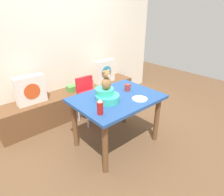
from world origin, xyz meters
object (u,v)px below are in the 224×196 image
(infant_seat_teal, at_px, (106,96))
(dinner_plate_near, at_px, (140,99))
(coffee_mug, at_px, (127,87))
(highchair, at_px, (89,94))
(teddy_bear, at_px, (106,80))
(ketchup_bottle, at_px, (100,107))
(book_stack, at_px, (73,88))
(dining_table, at_px, (117,105))
(pillow_floral_right, at_px, (104,71))
(pillow_floral_left, at_px, (30,90))
(cell_phone, at_px, (103,92))

(infant_seat_teal, relative_size, dinner_plate_near, 1.65)
(infant_seat_teal, distance_m, coffee_mug, 0.45)
(highchair, height_order, coffee_mug, coffee_mug)
(teddy_bear, distance_m, ketchup_bottle, 0.39)
(ketchup_bottle, bearing_deg, infant_seat_teal, 38.28)
(ketchup_bottle, bearing_deg, book_stack, 72.08)
(highchair, xyz_separation_m, coffee_mug, (0.22, -0.67, 0.27))
(dining_table, bearing_deg, book_stack, 89.82)
(book_stack, relative_size, dinner_plate_near, 1.00)
(pillow_floral_right, height_order, teddy_bear, teddy_bear)
(infant_seat_teal, xyz_separation_m, ketchup_bottle, (-0.26, -0.21, 0.02))
(pillow_floral_left, xyz_separation_m, highchair, (0.78, -0.42, -0.16))
(pillow_floral_left, height_order, pillow_floral_right, same)
(pillow_floral_right, bearing_deg, infant_seat_teal, -127.79)
(infant_seat_teal, xyz_separation_m, teddy_bear, (0.00, -0.00, 0.21))
(infant_seat_teal, distance_m, ketchup_bottle, 0.34)
(infant_seat_teal, relative_size, cell_phone, 2.29)
(dinner_plate_near, bearing_deg, teddy_bear, 145.27)
(pillow_floral_left, xyz_separation_m, ketchup_bottle, (0.29, -1.36, 0.15))
(pillow_floral_right, xyz_separation_m, book_stack, (-0.71, 0.02, -0.17))
(pillow_floral_left, distance_m, dining_table, 1.37)
(coffee_mug, distance_m, dinner_plate_near, 0.33)
(cell_phone, bearing_deg, ketchup_bottle, -165.29)
(pillow_floral_left, height_order, coffee_mug, pillow_floral_left)
(pillow_floral_right, distance_m, cell_phone, 1.19)
(teddy_bear, bearing_deg, dinner_plate_near, -34.73)
(dining_table, height_order, coffee_mug, coffee_mug)
(dining_table, xyz_separation_m, cell_phone, (-0.04, 0.24, 0.12))
(dining_table, height_order, dinner_plate_near, dinner_plate_near)
(ketchup_bottle, bearing_deg, teddy_bear, 38.21)
(pillow_floral_left, bearing_deg, pillow_floral_right, 0.00)
(infant_seat_teal, bearing_deg, coffee_mug, 8.25)
(cell_phone, bearing_deg, dinner_plate_near, -99.55)
(pillow_floral_right, distance_m, teddy_bear, 1.50)
(pillow_floral_right, bearing_deg, book_stack, 178.31)
(pillow_floral_left, relative_size, cell_phone, 3.06)
(book_stack, relative_size, coffee_mug, 1.67)
(highchair, bearing_deg, infant_seat_teal, -106.58)
(pillow_floral_right, xyz_separation_m, dinner_plate_near, (-0.54, -1.40, 0.07))
(infant_seat_teal, xyz_separation_m, cell_phone, (0.13, 0.24, -0.07))
(pillow_floral_left, relative_size, book_stack, 2.20)
(book_stack, xyz_separation_m, highchair, (0.04, -0.44, 0.01))
(pillow_floral_right, xyz_separation_m, dining_table, (-0.71, -1.15, -0.06))
(dinner_plate_near, xyz_separation_m, cell_phone, (-0.22, 0.49, -0.00))
(pillow_floral_right, relative_size, ketchup_bottle, 2.38)
(highchair, bearing_deg, book_stack, 94.78)
(book_stack, relative_size, teddy_bear, 0.80)
(highchair, distance_m, coffee_mug, 0.76)
(pillow_floral_right, relative_size, coffee_mug, 3.67)
(pillow_floral_right, distance_m, dining_table, 1.36)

